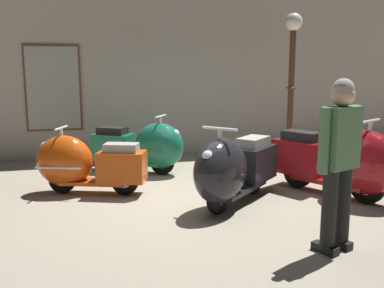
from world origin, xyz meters
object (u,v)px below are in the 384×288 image
scooter_1 (145,147)px  visitor_0 (339,154)px  lamppost (292,77)px  scooter_3 (344,162)px  scooter_2 (231,169)px  scooter_0 (82,164)px

scooter_1 → visitor_0: visitor_0 is taller
lamppost → visitor_0: size_ratio=1.64×
scooter_1 → scooter_3: (2.49, -2.10, 0.05)m
visitor_0 → scooter_2: bearing=-3.9°
scooter_0 → visitor_0: (2.43, -2.65, 0.54)m
scooter_3 → lamppost: lamppost is taller
scooter_2 → scooter_3: bearing=136.0°
scooter_0 → scooter_1: scooter_1 is taller
scooter_1 → lamppost: bearing=32.7°
scooter_0 → scooter_3: bearing=-177.8°
scooter_1 → scooter_2: size_ratio=1.02×
scooter_2 → scooter_0: bearing=-72.2°
scooter_1 → scooter_3: size_ratio=0.89×
scooter_3 → visitor_0: size_ratio=1.11×
scooter_0 → visitor_0: bearing=151.8°
lamppost → visitor_0: lamppost is taller
scooter_3 → scooter_0: bearing=-135.9°
scooter_0 → scooter_2: 2.18m
scooter_0 → lamppost: 4.10m
scooter_2 → lamppost: size_ratio=0.59×
scooter_0 → scooter_2: size_ratio=1.01×
scooter_0 → visitor_0: 3.64m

